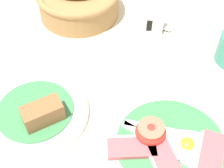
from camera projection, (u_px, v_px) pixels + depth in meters
The scene contains 5 objects.
ground_plane at pixel (118, 138), 0.54m from camera, with size 3.00×3.00×0.00m, color beige.
breakfast_plate at pixel (169, 145), 0.52m from camera, with size 0.26×0.26×0.04m.
bread_plate at pixel (37, 112), 0.56m from camera, with size 0.19×0.19×0.05m.
number_card at pixel (149, 23), 0.69m from camera, with size 0.06×0.05×0.07m.
teaspoon_near_cup at pixel (169, 29), 0.73m from camera, with size 0.15×0.15×0.01m.
Camera 1 is at (0.05, -0.28, 0.47)m, focal length 50.00 mm.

